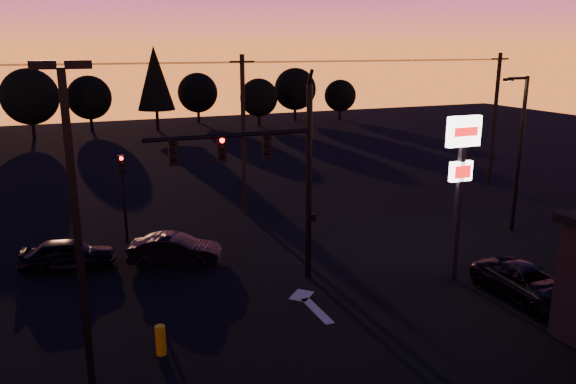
# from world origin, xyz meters

# --- Properties ---
(ground) EXTENTS (120.00, 120.00, 0.00)m
(ground) POSITION_xyz_m (0.00, 0.00, 0.00)
(ground) COLOR black
(ground) RESTS_ON ground
(lane_arrow) EXTENTS (1.20, 3.10, 0.01)m
(lane_arrow) POSITION_xyz_m (0.50, 1.67, 0.01)
(lane_arrow) COLOR beige
(lane_arrow) RESTS_ON ground
(traffic_signal_mast) EXTENTS (6.79, 0.52, 8.58)m
(traffic_signal_mast) POSITION_xyz_m (-0.10, 3.99, 4.94)
(traffic_signal_mast) COLOR black
(traffic_signal_mast) RESTS_ON ground
(secondary_signal) EXTENTS (0.30, 0.31, 4.35)m
(secondary_signal) POSITION_xyz_m (-5.00, 11.49, 2.86)
(secondary_signal) COLOR black
(secondary_signal) RESTS_ON ground
(parking_lot_light) EXTENTS (1.25, 0.30, 9.14)m
(parking_lot_light) POSITION_xyz_m (-7.50, -3.00, 5.27)
(parking_lot_light) COLOR black
(parking_lot_light) RESTS_ON ground
(pylon_sign) EXTENTS (1.50, 0.28, 6.80)m
(pylon_sign) POSITION_xyz_m (7.00, 1.50, 4.91)
(pylon_sign) COLOR black
(pylon_sign) RESTS_ON ground
(streetlight) EXTENTS (1.55, 0.35, 8.00)m
(streetlight) POSITION_xyz_m (13.91, 5.50, 4.42)
(streetlight) COLOR black
(streetlight) RESTS_ON ground
(utility_pole_1) EXTENTS (1.40, 0.26, 9.00)m
(utility_pole_1) POSITION_xyz_m (2.00, 14.00, 4.59)
(utility_pole_1) COLOR black
(utility_pole_1) RESTS_ON ground
(utility_pole_2) EXTENTS (1.40, 0.26, 9.00)m
(utility_pole_2) POSITION_xyz_m (20.00, 14.00, 4.59)
(utility_pole_2) COLOR black
(utility_pole_2) RESTS_ON ground
(power_wires) EXTENTS (36.00, 1.22, 0.07)m
(power_wires) POSITION_xyz_m (2.00, 14.00, 8.57)
(power_wires) COLOR black
(power_wires) RESTS_ON ground
(bollard) EXTENTS (0.33, 0.33, 0.98)m
(bollard) POSITION_xyz_m (-5.33, 0.16, 0.49)
(bollard) COLOR #A98601
(bollard) RESTS_ON ground
(tree_2) EXTENTS (5.77, 5.78, 7.26)m
(tree_2) POSITION_xyz_m (-10.00, 48.00, 4.37)
(tree_2) COLOR black
(tree_2) RESTS_ON ground
(tree_3) EXTENTS (4.95, 4.95, 6.22)m
(tree_3) POSITION_xyz_m (-4.00, 52.00, 3.75)
(tree_3) COLOR black
(tree_3) RESTS_ON ground
(tree_4) EXTENTS (4.18, 4.18, 9.50)m
(tree_4) POSITION_xyz_m (3.00, 49.00, 5.93)
(tree_4) COLOR black
(tree_4) RESTS_ON ground
(tree_5) EXTENTS (4.95, 4.95, 6.22)m
(tree_5) POSITION_xyz_m (9.00, 54.00, 3.75)
(tree_5) COLOR black
(tree_5) RESTS_ON ground
(tree_6) EXTENTS (4.54, 4.54, 5.71)m
(tree_6) POSITION_xyz_m (15.00, 48.00, 3.43)
(tree_6) COLOR black
(tree_6) RESTS_ON ground
(tree_7) EXTENTS (5.36, 5.36, 6.74)m
(tree_7) POSITION_xyz_m (21.00, 51.00, 4.06)
(tree_7) COLOR black
(tree_7) RESTS_ON ground
(tree_8) EXTENTS (4.12, 4.12, 5.19)m
(tree_8) POSITION_xyz_m (27.00, 50.00, 3.12)
(tree_8) COLOR black
(tree_8) RESTS_ON ground
(car_left) EXTENTS (4.20, 2.35, 1.35)m
(car_left) POSITION_xyz_m (-7.77, 8.77, 0.67)
(car_left) COLOR black
(car_left) RESTS_ON ground
(car_mid) EXTENTS (4.27, 2.90, 1.33)m
(car_mid) POSITION_xyz_m (-3.37, 7.56, 0.67)
(car_mid) COLOR black
(car_mid) RESTS_ON ground
(suv_parked) EXTENTS (2.18, 4.69, 1.30)m
(suv_parked) POSITION_xyz_m (8.37, -1.27, 0.65)
(suv_parked) COLOR black
(suv_parked) RESTS_ON ground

